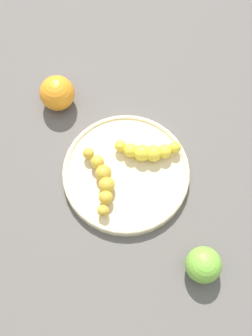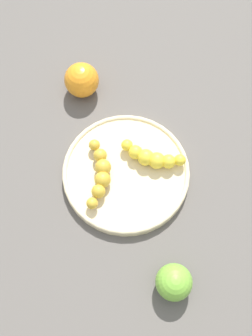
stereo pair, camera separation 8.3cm
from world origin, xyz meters
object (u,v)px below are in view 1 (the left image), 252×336
(banana_yellow, at_px, (148,151))
(orange_fruit, at_px, (57,93))
(fruit_bowl, at_px, (126,173))
(apple_green, at_px, (203,265))
(banana_spotted, at_px, (102,180))

(banana_yellow, bearing_deg, orange_fruit, -123.50)
(fruit_bowl, bearing_deg, apple_green, -20.45)
(fruit_bowl, height_order, banana_spotted, banana_spotted)
(banana_yellow, relative_size, apple_green, 1.76)
(orange_fruit, distance_m, apple_green, 0.46)
(banana_spotted, height_order, orange_fruit, orange_fruit)
(fruit_bowl, relative_size, apple_green, 3.83)
(fruit_bowl, height_order, orange_fruit, orange_fruit)
(banana_yellow, distance_m, banana_spotted, 0.11)
(fruit_bowl, xyz_separation_m, banana_spotted, (-0.03, -0.05, 0.02))
(orange_fruit, bearing_deg, apple_green, -18.65)
(fruit_bowl, relative_size, banana_spotted, 2.27)
(orange_fruit, xyz_separation_m, apple_green, (0.44, -0.15, -0.00))
(orange_fruit, bearing_deg, fruit_bowl, -16.78)
(banana_spotted, bearing_deg, fruit_bowl, 11.96)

